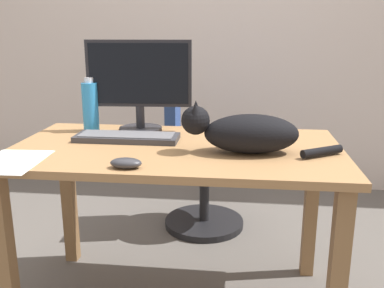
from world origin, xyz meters
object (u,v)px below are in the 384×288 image
office_chair (196,165)px  computer_mouse (126,163)px  water_bottle (90,106)px  cat (245,132)px  monitor (139,82)px  keyboard (127,137)px

office_chair → computer_mouse: (-0.13, -1.08, 0.35)m
computer_mouse → water_bottle: size_ratio=0.44×
cat → computer_mouse: cat is taller
water_bottle → monitor: bearing=8.4°
keyboard → computer_mouse: 0.38m
water_bottle → keyboard: bearing=-36.1°
office_chair → computer_mouse: bearing=-96.7°
office_chair → monitor: size_ratio=1.90×
computer_mouse → monitor: bearing=98.1°
keyboard → computer_mouse: (0.09, -0.37, 0.00)m
computer_mouse → water_bottle: 0.61m
office_chair → water_bottle: size_ratio=3.68×
office_chair → water_bottle: water_bottle is taller
keyboard → water_bottle: (-0.21, 0.15, 0.10)m
keyboard → cat: (0.50, -0.13, 0.07)m
office_chair → keyboard: office_chair is taller
water_bottle → office_chair: bearing=52.4°
cat → water_bottle: water_bottle is taller
office_chair → monitor: monitor is taller
computer_mouse → office_chair: bearing=83.3°
monitor → cat: size_ratio=0.78×
office_chair → cat: size_ratio=1.49×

